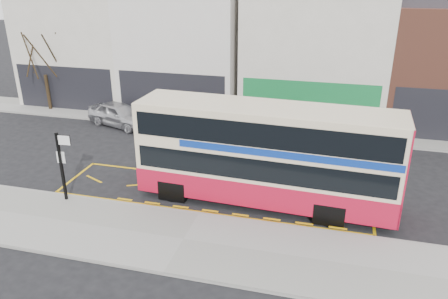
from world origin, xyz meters
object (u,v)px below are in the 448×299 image
(double_decker_bus, at_px, (266,154))
(car_silver, at_px, (120,114))
(bus_stop_post, at_px, (62,160))
(street_tree_left, at_px, (40,43))
(street_tree_right, at_px, (406,76))
(car_white, at_px, (345,131))
(car_grey, at_px, (185,122))

(double_decker_bus, relative_size, car_silver, 2.46)
(bus_stop_post, relative_size, street_tree_left, 0.44)
(car_silver, bearing_deg, street_tree_right, -62.29)
(car_silver, relative_size, street_tree_right, 0.84)
(car_white, bearing_deg, double_decker_bus, 174.97)
(car_silver, xyz_separation_m, street_tree_left, (-6.37, 1.68, 4.06))
(car_white, bearing_deg, street_tree_left, 104.32)
(car_white, xyz_separation_m, street_tree_right, (3.17, 2.27, 2.92))
(double_decker_bus, bearing_deg, street_tree_right, 60.67)
(bus_stop_post, height_order, car_white, bus_stop_post)
(car_white, distance_m, street_tree_right, 4.87)
(bus_stop_post, bearing_deg, car_white, 37.03)
(car_grey, bearing_deg, double_decker_bus, -155.47)
(car_silver, xyz_separation_m, car_white, (14.13, 0.62, -0.04))
(street_tree_right, bearing_deg, bus_stop_post, -139.69)
(car_white, bearing_deg, street_tree_right, -37.12)
(double_decker_bus, height_order, bus_stop_post, double_decker_bus)
(car_grey, bearing_deg, car_silver, 70.85)
(car_white, bearing_deg, car_grey, 112.55)
(street_tree_right, bearing_deg, car_silver, -170.50)
(street_tree_left, bearing_deg, bus_stop_post, -52.44)
(car_grey, bearing_deg, street_tree_right, -91.99)
(bus_stop_post, distance_m, car_silver, 10.11)
(car_silver, distance_m, car_grey, 4.58)
(double_decker_bus, height_order, car_white, double_decker_bus)
(double_decker_bus, height_order, car_grey, double_decker_bus)
(street_tree_left, height_order, street_tree_right, street_tree_left)
(car_silver, height_order, street_tree_left, street_tree_left)
(car_silver, bearing_deg, car_white, -69.26)
(bus_stop_post, bearing_deg, street_tree_right, 35.86)
(double_decker_bus, xyz_separation_m, bus_stop_post, (-8.37, -2.19, -0.29))
(bus_stop_post, distance_m, car_grey, 9.81)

